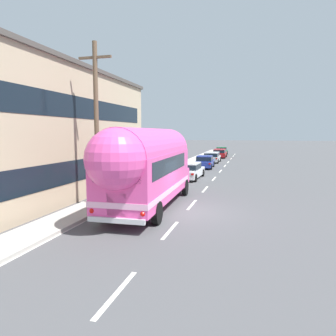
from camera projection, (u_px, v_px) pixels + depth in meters
name	position (u px, v px, depth m)	size (l,w,h in m)	color
ground_plane	(186.00, 212.00, 15.52)	(300.00, 300.00, 0.00)	#4C4C4F
lane_markings	(184.00, 176.00, 28.56)	(4.12, 80.00, 0.01)	silver
sidewalk_slab	(153.00, 179.00, 26.38)	(1.82, 90.00, 0.15)	#ADA89E
roadside_building	(9.00, 132.00, 19.41)	(10.50, 19.92, 7.84)	tan
utility_pole	(97.00, 123.00, 16.35)	(1.80, 0.24, 8.50)	brown
painted_bus	(147.00, 165.00, 15.70)	(2.78, 11.04, 4.12)	#EA4C9E
car_lead	(189.00, 170.00, 26.81)	(2.11, 4.83, 1.37)	white
car_second	(205.00, 161.00, 34.90)	(2.01, 4.46, 1.37)	navy
car_third	(212.00, 157.00, 41.33)	(1.93, 4.40, 1.37)	silver
car_fourth	(220.00, 153.00, 49.11)	(1.98, 4.66, 1.37)	#A5191E
car_fifth	(222.00, 151.00, 55.51)	(2.02, 4.26, 1.37)	#196633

